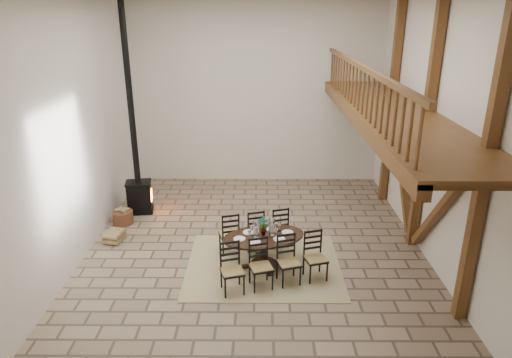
{
  "coord_description": "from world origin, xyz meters",
  "views": [
    {
      "loc": [
        0.08,
        -8.8,
        4.75
      ],
      "look_at": [
        0.02,
        0.4,
        1.33
      ],
      "focal_mm": 32.0,
      "sensor_mm": 36.0,
      "label": 1
    }
  ],
  "objects_px": {
    "log_basket": "(123,217)",
    "log_stack": "(115,236)",
    "wood_stove": "(137,169)",
    "dining_table": "(265,252)"
  },
  "relations": [
    {
      "from": "wood_stove",
      "to": "log_basket",
      "type": "bearing_deg",
      "value": -119.87
    },
    {
      "from": "dining_table",
      "to": "log_stack",
      "type": "xyz_separation_m",
      "value": [
        -3.26,
        1.07,
        -0.23
      ]
    },
    {
      "from": "dining_table",
      "to": "log_stack",
      "type": "height_order",
      "value": "dining_table"
    },
    {
      "from": "dining_table",
      "to": "log_basket",
      "type": "relative_size",
      "value": 4.59
    },
    {
      "from": "wood_stove",
      "to": "log_basket",
      "type": "height_order",
      "value": "wood_stove"
    },
    {
      "from": "log_basket",
      "to": "log_stack",
      "type": "relative_size",
      "value": 0.9
    },
    {
      "from": "dining_table",
      "to": "log_basket",
      "type": "height_order",
      "value": "dining_table"
    },
    {
      "from": "wood_stove",
      "to": "log_basket",
      "type": "distance_m",
      "value": 1.2
    },
    {
      "from": "dining_table",
      "to": "log_stack",
      "type": "bearing_deg",
      "value": 145.58
    },
    {
      "from": "log_basket",
      "to": "wood_stove",
      "type": "bearing_deg",
      "value": 69.71
    }
  ]
}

